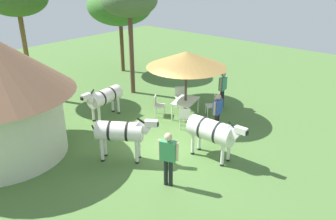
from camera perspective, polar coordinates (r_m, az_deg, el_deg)
The scene contains 15 objects.
ground_plane at distance 12.64m, azimuth -1.82°, elevation -5.76°, with size 36.00×36.00×0.00m, color #4D7437.
shade_umbrella at distance 14.07m, azimuth 3.05°, elevation 8.34°, with size 3.27×3.27×2.83m.
patio_dining_table at distance 14.66m, azimuth 2.90°, elevation 1.30°, with size 1.49×1.17×0.74m.
patio_chair_east_end at distance 14.81m, azimuth -1.72°, elevation 1.01°, with size 0.60×0.60×0.90m.
patio_chair_near_hut at distance 13.62m, azimuth 2.79°, elevation -1.09°, with size 0.60×0.60×0.90m.
patio_chair_near_lawn at distance 14.92m, azimuth 7.42°, elevation 0.99°, with size 0.61×0.61×0.90m.
patio_chair_west_end at distance 15.80m, azimuth 2.00°, elevation 2.46°, with size 0.61×0.60×0.90m.
guest_beside_umbrella at distance 15.69m, azimuth 8.99°, elevation 3.89°, with size 0.59×0.27×1.66m.
guest_behind_table at distance 13.28m, azimuth 8.17°, elevation 0.04°, with size 0.57×0.23×1.58m.
standing_watcher at distance 10.01m, azimuth 0.05°, elevation -7.34°, with size 0.36×0.58×1.72m.
zebra_nearest_camera at distance 11.48m, azimuth 7.35°, elevation -3.49°, with size 0.75×2.24×1.54m.
zebra_by_umbrella at distance 14.67m, azimuth -10.45°, elevation 2.07°, with size 2.23×0.79×1.46m.
zebra_toward_hut at distance 11.38m, azimuth -7.70°, elevation -3.58°, with size 1.47×1.90×1.58m.
acacia_tree_left_background at distance 16.71m, azimuth -6.38°, elevation 17.40°, with size 2.60×2.60×5.28m.
acacia_tree_right_background at distance 20.62m, azimuth -7.94°, elevation 16.59°, with size 3.68×3.68×4.92m.
Camera 1 is at (-8.09, -7.52, 6.14)m, focal length 37.05 mm.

